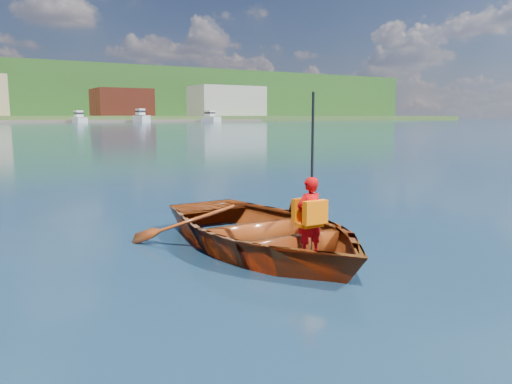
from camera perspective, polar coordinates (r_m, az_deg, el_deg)
The scene contains 4 objects.
ground at distance 6.79m, azimuth -2.05°, elevation -7.64°, with size 600.00×600.00×0.00m.
rowboat at distance 7.17m, azimuth 0.69°, elevation -4.39°, with size 3.08×4.26×0.87m.
child_paddler at distance 6.46m, azimuth 6.13°, elevation -2.66°, with size 0.38×0.34×2.11m.
dock at distance 154.33m, azimuth -25.79°, elevation 7.26°, with size 160.05×9.24×0.80m.
Camera 1 is at (-3.11, -5.73, 1.91)m, focal length 35.00 mm.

